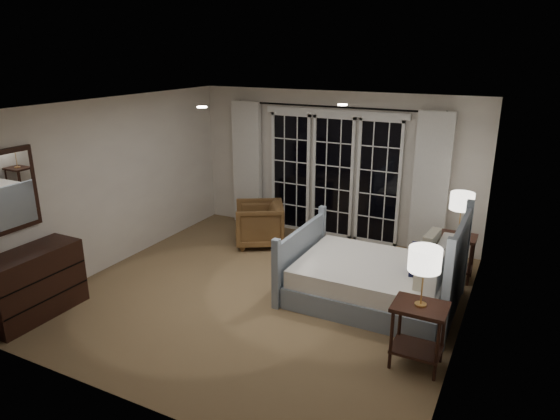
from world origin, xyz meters
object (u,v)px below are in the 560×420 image
at_px(nightstand_left, 418,326).
at_px(lamp_left, 425,260).
at_px(bed, 377,279).
at_px(dresser, 33,284).
at_px(armchair, 259,224).
at_px(nightstand_right, 456,250).
at_px(lamp_right, 462,202).

xyz_separation_m(nightstand_left, lamp_left, (-0.00, 0.00, 0.73)).
relative_size(bed, dresser, 1.75).
bearing_deg(armchair, nightstand_right, 61.54).
relative_size(bed, armchair, 2.63).
xyz_separation_m(bed, nightstand_left, (0.76, -1.17, 0.15)).
relative_size(lamp_left, lamp_right, 0.99).
bearing_deg(nightstand_right, dresser, -142.38).
height_order(lamp_right, dresser, lamp_right).
bearing_deg(armchair, lamp_right, 61.54).
bearing_deg(nightstand_left, dresser, -166.22).
relative_size(armchair, dresser, 0.67).
height_order(nightstand_left, dresser, dresser).
bearing_deg(bed, armchair, 155.65).
distance_m(nightstand_left, lamp_right, 2.44).
relative_size(nightstand_left, nightstand_right, 1.07).
height_order(lamp_left, armchair, lamp_left).
distance_m(bed, lamp_left, 1.65).
distance_m(armchair, dresser, 3.56).
xyz_separation_m(lamp_right, armchair, (-3.13, -0.11, -0.79)).
distance_m(lamp_right, armchair, 3.24).
relative_size(lamp_right, armchair, 0.79).
relative_size(nightstand_right, armchair, 0.82).
xyz_separation_m(bed, nightstand_right, (0.79, 1.17, 0.12)).
distance_m(nightstand_right, lamp_left, 2.46).
xyz_separation_m(nightstand_right, armchair, (-3.13, -0.11, -0.07)).
xyz_separation_m(nightstand_left, lamp_right, (0.03, 2.34, 0.69)).
bearing_deg(nightstand_left, lamp_right, 89.26).
bearing_deg(nightstand_left, nightstand_right, 89.26).
bearing_deg(nightstand_right, lamp_left, -90.74).
xyz_separation_m(bed, lamp_left, (0.76, -1.17, 0.88)).
relative_size(nightstand_left, lamp_left, 1.13).
xyz_separation_m(lamp_left, armchair, (-3.10, 2.23, -0.83)).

